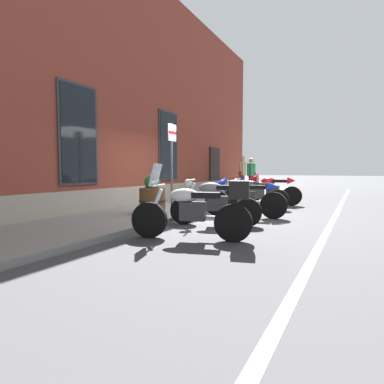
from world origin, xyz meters
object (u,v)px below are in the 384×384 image
Objects in this scene: motorcycle_silver_touring at (197,208)px; parking_sign at (172,154)px; motorcycle_black_naked at (255,194)px; pedestrian_tan_coat at (242,172)px; pedestrian_striped_shirt at (251,174)px; barrel_planter at (152,197)px; motorcycle_red_sport at (269,188)px; motorcycle_blue_sport at (242,196)px; motorcycle_grey_naked at (214,203)px.

motorcycle_silver_touring is 3.32m from parking_sign.
motorcycle_black_naked is 4.62m from pedestrian_tan_coat.
pedestrian_striped_shirt reaches higher than barrel_planter.
pedestrian_striped_shirt reaches higher than motorcycle_silver_touring.
pedestrian_striped_shirt is at bearing 12.05° from motorcycle_silver_touring.
pedestrian_striped_shirt is 7.97m from barrel_planter.
motorcycle_red_sport is 0.88× the size of parking_sign.
motorcycle_black_naked is at bearing -161.40° from pedestrian_striped_shirt.
motorcycle_silver_touring is 0.99× the size of motorcycle_blue_sport.
motorcycle_grey_naked is 0.95× the size of motorcycle_red_sport.
pedestrian_striped_shirt is (0.84, -0.15, -0.06)m from pedestrian_tan_coat.
motorcycle_blue_sport reaches higher than motorcycle_black_naked.
motorcycle_grey_naked reaches higher than motorcycle_black_naked.
motorcycle_blue_sport is 2.16× the size of barrel_planter.
motorcycle_blue_sport is at bearing -5.64° from motorcycle_grey_naked.
motorcycle_black_naked is 0.86× the size of parking_sign.
pedestrian_tan_coat is (2.65, 1.90, 0.53)m from motorcycle_red_sport.
parking_sign is at bearing 155.74° from motorcycle_red_sport.
pedestrian_striped_shirt is at bearing -10.21° from pedestrian_tan_coat.
parking_sign is 2.39× the size of barrel_planter.
motorcycle_red_sport is (3.25, 0.12, 0.02)m from motorcycle_blue_sport.
barrel_planter reaches higher than motorcycle_black_naked.
motorcycle_silver_touring is at bearing -167.36° from motorcycle_grey_naked.
motorcycle_black_naked is 3.42m from barrel_planter.
motorcycle_grey_naked is 1.43m from motorcycle_blue_sport.
motorcycle_silver_touring is at bearing -140.44° from parking_sign.
motorcycle_black_naked is at bearing 178.07° from motorcycle_red_sport.
pedestrian_tan_coat is at bearing 169.79° from pedestrian_striped_shirt.
pedestrian_tan_coat reaches higher than barrel_planter.
motorcycle_blue_sport is 1.05× the size of motorcycle_black_naked.
motorcycle_blue_sport is 2.16m from parking_sign.
barrel_planter is (-2.92, 1.77, 0.05)m from motorcycle_black_naked.
pedestrian_striped_shirt is at bearing -0.53° from barrel_planter.
pedestrian_striped_shirt is at bearing 0.50° from parking_sign.
motorcycle_silver_touring is 1.06× the size of motorcycle_grey_naked.
pedestrian_striped_shirt reaches higher than motorcycle_blue_sport.
motorcycle_blue_sport is at bearing -58.00° from barrel_planter.
pedestrian_striped_shirt reaches higher than motorcycle_black_naked.
motorcycle_silver_touring is 2.91m from motorcycle_blue_sport.
pedestrian_tan_coat is at bearing 1.93° from parking_sign.
parking_sign is at bearing -10.57° from barrel_planter.
pedestrian_tan_coat reaches higher than motorcycle_red_sport.
motorcycle_silver_touring reaches higher than motorcycle_grey_naked.
pedestrian_striped_shirt is 0.71× the size of parking_sign.
pedestrian_striped_shirt reaches higher than motorcycle_red_sport.
barrel_planter is at bearing 169.43° from parking_sign.
motorcycle_blue_sport is 6.26m from pedestrian_tan_coat.
motorcycle_silver_touring is at bearing -128.37° from barrel_planter.
motorcycle_silver_touring is 4.63m from motorcycle_black_naked.
parking_sign reaches higher than barrel_planter.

